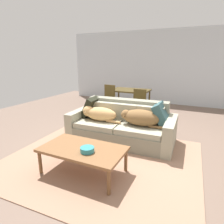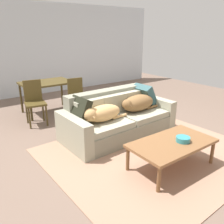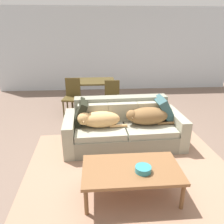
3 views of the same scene
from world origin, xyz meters
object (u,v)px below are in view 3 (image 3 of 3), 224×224
(throw_pillow_by_right_arm, at_px, (164,109))
(bowl_on_coffee_table, at_px, (143,169))
(coffee_table, at_px, (132,171))
(throw_pillow_by_left_arm, at_px, (80,113))
(dog_on_right_cushion, at_px, (147,116))
(dining_table, at_px, (93,84))
(dining_chair_near_left, at_px, (72,96))
(dining_chair_near_right, at_px, (112,97))
(couch, at_px, (123,128))
(dog_on_left_cushion, at_px, (98,119))

(throw_pillow_by_right_arm, height_order, bowl_on_coffee_table, throw_pillow_by_right_arm)
(throw_pillow_by_right_arm, height_order, coffee_table, throw_pillow_by_right_arm)
(throw_pillow_by_right_arm, distance_m, coffee_table, 1.71)
(coffee_table, bearing_deg, throw_pillow_by_left_arm, 117.00)
(dog_on_right_cushion, bearing_deg, dining_table, 112.51)
(coffee_table, bearing_deg, dog_on_right_cushion, 69.58)
(dining_table, height_order, dining_chair_near_left, dining_chair_near_left)
(coffee_table, height_order, dining_chair_near_right, dining_chair_near_right)
(couch, height_order, coffee_table, couch)
(couch, bearing_deg, throw_pillow_by_right_arm, 4.00)
(bowl_on_coffee_table, relative_size, dining_chair_near_right, 0.23)
(dog_on_right_cushion, relative_size, throw_pillow_by_left_arm, 1.97)
(couch, distance_m, dining_chair_near_left, 1.81)
(dog_on_left_cushion, bearing_deg, dog_on_right_cushion, 1.91)
(throw_pillow_by_right_arm, bearing_deg, dining_chair_near_right, 124.47)
(throw_pillow_by_left_arm, relative_size, dining_chair_near_left, 0.49)
(coffee_table, distance_m, dining_chair_near_right, 2.75)
(dining_table, distance_m, dining_chair_near_left, 0.76)
(dining_table, relative_size, dining_chair_near_right, 1.32)
(dog_on_right_cushion, distance_m, dining_chair_near_left, 2.14)
(dining_chair_near_right, bearing_deg, throw_pillow_by_left_arm, -112.70)
(throw_pillow_by_left_arm, relative_size, coffee_table, 0.37)
(dining_table, bearing_deg, throw_pillow_by_right_arm, -54.95)
(bowl_on_coffee_table, xyz_separation_m, dining_chair_near_left, (-1.12, 2.91, 0.08))
(throw_pillow_by_right_arm, bearing_deg, dog_on_right_cushion, -152.42)
(couch, distance_m, throw_pillow_by_right_arm, 0.85)
(coffee_table, height_order, dining_chair_near_left, dining_chair_near_left)
(throw_pillow_by_left_arm, height_order, dining_table, throw_pillow_by_left_arm)
(throw_pillow_by_right_arm, relative_size, dining_chair_near_right, 0.52)
(throw_pillow_by_right_arm, distance_m, dining_chair_near_right, 1.56)
(throw_pillow_by_right_arm, bearing_deg, couch, -173.83)
(dining_chair_near_left, xyz_separation_m, dining_chair_near_right, (0.96, -0.08, -0.04))
(dining_chair_near_left, bearing_deg, dog_on_left_cushion, -61.60)
(dog_on_left_cushion, bearing_deg, throw_pillow_by_right_arm, 9.55)
(throw_pillow_by_left_arm, bearing_deg, couch, -1.83)
(couch, height_order, throw_pillow_by_right_arm, throw_pillow_by_right_arm)
(dog_on_right_cushion, height_order, bowl_on_coffee_table, dog_on_right_cushion)
(dog_on_right_cushion, xyz_separation_m, throw_pillow_by_left_arm, (-1.19, 0.14, 0.04))
(couch, bearing_deg, dog_on_right_cushion, -17.57)
(throw_pillow_by_left_arm, relative_size, dining_table, 0.39)
(dog_on_left_cushion, xyz_separation_m, throw_pillow_by_right_arm, (1.24, 0.26, 0.06))
(dog_on_right_cushion, xyz_separation_m, coffee_table, (-0.47, -1.27, -0.21))
(couch, bearing_deg, dining_chair_near_right, 92.06)
(throw_pillow_by_right_arm, relative_size, dining_table, 0.40)
(dining_chair_near_left, bearing_deg, coffee_table, -62.45)
(dog_on_right_cushion, height_order, dining_table, dining_table)
(throw_pillow_by_left_arm, xyz_separation_m, dining_chair_near_left, (-0.27, 1.43, -0.10))
(couch, bearing_deg, dining_chair_near_left, 123.90)
(couch, bearing_deg, throw_pillow_by_left_arm, 176.00)
(dog_on_left_cushion, height_order, coffee_table, dog_on_left_cushion)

